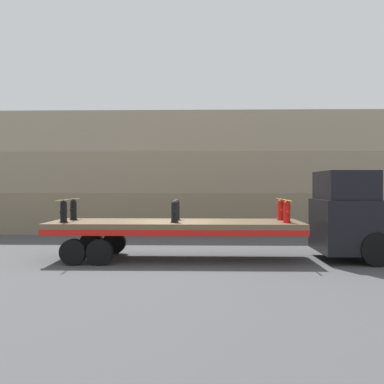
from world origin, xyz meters
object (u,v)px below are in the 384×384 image
at_px(fire_hydrant_black_far_1, 176,210).
at_px(fire_hydrant_black_far_0, 73,210).
at_px(fire_hydrant_black_near_0, 64,212).
at_px(fire_hydrant_red_far_2, 281,210).
at_px(flatbed_trailer, 162,228).
at_px(truck_cab, 353,216).
at_px(fire_hydrant_black_near_1, 174,212).
at_px(fire_hydrant_red_near_2, 287,212).

bearing_deg(fire_hydrant_black_far_1, fire_hydrant_black_far_0, 180.00).
relative_size(fire_hydrant_black_near_0, fire_hydrant_red_far_2, 1.00).
relative_size(flatbed_trailer, fire_hydrant_red_far_2, 11.55).
bearing_deg(truck_cab, fire_hydrant_black_near_0, -176.81).
xyz_separation_m(fire_hydrant_black_far_0, fire_hydrant_red_far_2, (7.69, 0.00, 0.00)).
relative_size(truck_cab, fire_hydrant_red_far_2, 4.09).
bearing_deg(fire_hydrant_black_far_1, truck_cab, -5.13).
height_order(truck_cab, fire_hydrant_red_far_2, truck_cab).
bearing_deg(fire_hydrant_red_far_2, fire_hydrant_black_near_0, -171.66).
bearing_deg(fire_hydrant_black_near_0, truck_cab, 3.19).
distance_m(fire_hydrant_black_near_0, fire_hydrant_red_far_2, 7.77).
height_order(flatbed_trailer, fire_hydrant_red_far_2, fire_hydrant_red_far_2).
bearing_deg(fire_hydrant_black_far_1, flatbed_trailer, -130.97).
distance_m(truck_cab, fire_hydrant_black_near_1, 6.31).
relative_size(fire_hydrant_black_near_1, fire_hydrant_black_far_1, 1.00).
bearing_deg(fire_hydrant_red_near_2, flatbed_trailer, 172.59).
bearing_deg(fire_hydrant_black_far_0, fire_hydrant_red_far_2, 0.00).
bearing_deg(flatbed_trailer, fire_hydrant_black_far_0, 170.47).
height_order(fire_hydrant_black_far_1, fire_hydrant_red_near_2, same).
height_order(fire_hydrant_black_far_0, fire_hydrant_black_far_1, same).
relative_size(flatbed_trailer, fire_hydrant_black_near_0, 11.55).
relative_size(fire_hydrant_black_far_0, fire_hydrant_red_near_2, 1.00).
xyz_separation_m(flatbed_trailer, fire_hydrant_black_far_0, (-3.36, 0.56, 0.62)).
xyz_separation_m(flatbed_trailer, fire_hydrant_black_far_1, (0.49, 0.56, 0.62)).
bearing_deg(fire_hydrant_red_near_2, fire_hydrant_black_far_1, 163.66).
relative_size(truck_cab, fire_hydrant_red_near_2, 4.09).
xyz_separation_m(fire_hydrant_black_near_1, fire_hydrant_black_far_1, (0.00, 1.13, 0.00)).
xyz_separation_m(truck_cab, fire_hydrant_red_near_2, (-2.44, -0.56, 0.18)).
relative_size(flatbed_trailer, fire_hydrant_black_far_0, 11.55).
distance_m(truck_cab, fire_hydrant_red_far_2, 2.51).
bearing_deg(fire_hydrant_black_near_0, fire_hydrant_black_near_1, 0.00).
relative_size(truck_cab, fire_hydrant_black_near_0, 4.09).
bearing_deg(fire_hydrant_black_far_1, fire_hydrant_black_near_1, -90.00).
bearing_deg(fire_hydrant_red_far_2, fire_hydrant_black_far_1, 180.00).
distance_m(fire_hydrant_black_far_0, fire_hydrant_red_far_2, 7.69).
height_order(fire_hydrant_black_far_1, fire_hydrant_red_far_2, same).
bearing_deg(fire_hydrant_black_far_1, fire_hydrant_black_near_0, -163.66).
relative_size(fire_hydrant_black_far_0, fire_hydrant_red_far_2, 1.00).
xyz_separation_m(fire_hydrant_black_far_0, fire_hydrant_black_near_1, (3.84, -1.13, 0.00)).
relative_size(fire_hydrant_black_near_0, fire_hydrant_black_far_0, 1.00).
xyz_separation_m(truck_cab, fire_hydrant_black_far_0, (-10.13, 0.56, 0.18)).
bearing_deg(fire_hydrant_red_far_2, truck_cab, -13.02).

